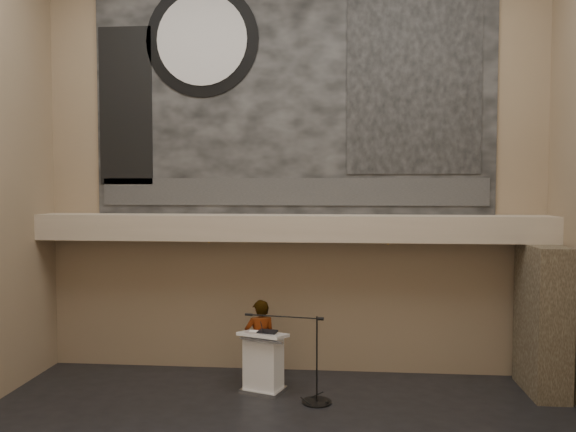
# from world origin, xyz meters

# --- Properties ---
(wall_back) EXTENTS (10.00, 0.02, 8.50)m
(wall_back) POSITION_xyz_m (0.00, 4.00, 4.25)
(wall_back) COLOR #887256
(wall_back) RESTS_ON floor
(wall_front) EXTENTS (10.00, 0.02, 8.50)m
(wall_front) POSITION_xyz_m (0.00, -4.00, 4.25)
(wall_front) COLOR #887256
(wall_front) RESTS_ON floor
(soffit) EXTENTS (10.00, 0.80, 0.50)m
(soffit) POSITION_xyz_m (0.00, 3.60, 2.95)
(soffit) COLOR tan
(soffit) RESTS_ON wall_back
(sprinkler_left) EXTENTS (0.04, 0.04, 0.06)m
(sprinkler_left) POSITION_xyz_m (-1.60, 3.55, 2.67)
(sprinkler_left) COLOR #B2893D
(sprinkler_left) RESTS_ON soffit
(sprinkler_right) EXTENTS (0.04, 0.04, 0.06)m
(sprinkler_right) POSITION_xyz_m (1.90, 3.55, 2.67)
(sprinkler_right) COLOR #B2893D
(sprinkler_right) RESTS_ON soffit
(banner) EXTENTS (8.00, 0.05, 5.00)m
(banner) POSITION_xyz_m (0.00, 3.97, 5.70)
(banner) COLOR black
(banner) RESTS_ON wall_back
(banner_text_strip) EXTENTS (7.76, 0.02, 0.55)m
(banner_text_strip) POSITION_xyz_m (0.00, 3.93, 3.65)
(banner_text_strip) COLOR #2E2E2E
(banner_text_strip) RESTS_ON banner
(banner_clock_rim) EXTENTS (2.30, 0.02, 2.30)m
(banner_clock_rim) POSITION_xyz_m (-1.80, 3.93, 6.70)
(banner_clock_rim) COLOR black
(banner_clock_rim) RESTS_ON banner
(banner_clock_face) EXTENTS (1.84, 0.02, 1.84)m
(banner_clock_face) POSITION_xyz_m (-1.80, 3.91, 6.70)
(banner_clock_face) COLOR silver
(banner_clock_face) RESTS_ON banner
(banner_building_print) EXTENTS (2.60, 0.02, 3.60)m
(banner_building_print) POSITION_xyz_m (2.40, 3.93, 5.80)
(banner_building_print) COLOR black
(banner_building_print) RESTS_ON banner
(banner_brick_print) EXTENTS (1.10, 0.02, 3.20)m
(banner_brick_print) POSITION_xyz_m (-3.40, 3.93, 5.40)
(banner_brick_print) COLOR black
(banner_brick_print) RESTS_ON banner
(stone_pier) EXTENTS (0.60, 1.40, 2.70)m
(stone_pier) POSITION_xyz_m (4.65, 3.15, 1.35)
(stone_pier) COLOR #3E3426
(stone_pier) RESTS_ON floor
(lectern) EXTENTS (0.95, 0.80, 1.14)m
(lectern) POSITION_xyz_m (-0.41, 2.69, 0.55)
(lectern) COLOR silver
(lectern) RESTS_ON floor
(binder) EXTENTS (0.37, 0.32, 0.04)m
(binder) POSITION_xyz_m (-0.33, 2.68, 1.12)
(binder) COLOR black
(binder) RESTS_ON lectern
(papers) EXTENTS (0.22, 0.30, 0.00)m
(papers) POSITION_xyz_m (-0.57, 2.70, 1.10)
(papers) COLOR white
(papers) RESTS_ON lectern
(speaker_person) EXTENTS (0.68, 0.54, 1.62)m
(speaker_person) POSITION_xyz_m (-0.52, 3.09, 0.81)
(speaker_person) COLOR silver
(speaker_person) RESTS_ON floor
(mic_stand) EXTENTS (1.55, 0.52, 1.52)m
(mic_stand) POSITION_xyz_m (0.53, 2.29, 0.23)
(mic_stand) COLOR black
(mic_stand) RESTS_ON floor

